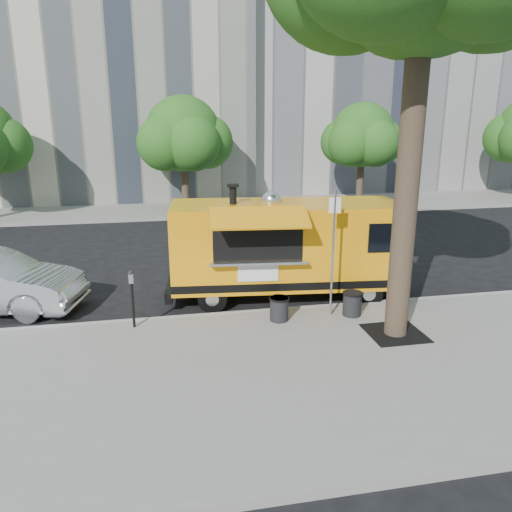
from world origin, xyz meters
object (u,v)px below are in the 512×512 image
Objects in this scene: far_tree_c at (363,135)px; trash_bin_right at (279,308)px; parking_meter at (132,292)px; food_truck at (284,246)px; far_tree_b at (183,134)px; trash_bin_left at (352,303)px; sign_post at (333,246)px.

far_tree_c is 9.33× the size of trash_bin_right.
parking_meter is 2.39× the size of trash_bin_right.
far_tree_b is at bearing 104.25° from food_truck.
trash_bin_left is at bearing -112.95° from far_tree_c.
trash_bin_left is (3.06, -14.34, -3.38)m from far_tree_b.
sign_post reaches higher than food_truck.
parking_meter reaches higher than trash_bin_right.
far_tree_b is 9.65× the size of trash_bin_left.
parking_meter is at bearing 176.74° from trash_bin_left.
far_tree_c reaches higher than trash_bin_left.
sign_post is 5.26× the size of trash_bin_left.
food_truck reaches higher than trash_bin_right.
sign_post reaches higher than parking_meter.
far_tree_b is 4.12× the size of parking_meter.
far_tree_c is 16.32m from trash_bin_right.
parking_meter is (-11.00, -13.75, -2.74)m from far_tree_c.
parking_meter is 3.34m from trash_bin_right.
sign_post is 2.25× the size of parking_meter.
parking_meter is at bearing -152.47° from food_truck.
trash_bin_right is at bearing 178.88° from trash_bin_left.
sign_post is 0.47× the size of food_truck.
trash_bin_right is at bearing -101.46° from food_truck.
trash_bin_left reaches higher than trash_bin_right.
food_truck is at bearing 21.64° from parking_meter.
far_tree_c is 14.35m from food_truck.
trash_bin_right is at bearing -4.41° from parking_meter.
far_tree_c is at bearing 65.19° from sign_post.
sign_post is 1.48m from trash_bin_left.
trash_bin_left is (0.51, -0.09, -1.39)m from sign_post.
far_tree_b is at bearing 100.15° from sign_post.
far_tree_b is 12.89m from food_truck.
far_tree_b is 0.86× the size of food_truck.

